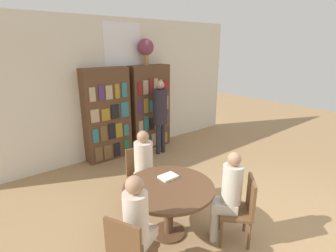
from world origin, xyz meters
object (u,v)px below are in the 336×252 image
at_px(seated_reader_right, 228,192).
at_px(chair_near_camera, 130,250).
at_px(chair_left_side, 141,173).
at_px(chair_far_side, 242,207).
at_px(seated_reader_back, 138,221).
at_px(flower_vase, 146,48).
at_px(bookshelf_left, 107,115).
at_px(seated_reader_left, 145,165).
at_px(librarian_standing, 160,109).
at_px(bookshelf_right, 150,107).
at_px(reading_table, 169,194).

bearing_deg(seated_reader_right, chair_near_camera, 130.57).
distance_m(chair_near_camera, chair_left_side, 1.65).
xyz_separation_m(chair_far_side, seated_reader_back, (-1.31, 0.34, 0.21)).
xyz_separation_m(flower_vase, chair_far_side, (-0.96, -3.44, -1.88)).
xyz_separation_m(bookshelf_left, seated_reader_left, (-0.41, -2.03, -0.29)).
distance_m(chair_far_side, librarian_standing, 3.14).
bearing_deg(librarian_standing, seated_reader_right, -111.21).
bearing_deg(bookshelf_right, bookshelf_left, -179.99).
bearing_deg(chair_near_camera, librarian_standing, 111.81).
distance_m(flower_vase, chair_left_side, 3.01).
distance_m(chair_near_camera, seated_reader_right, 1.37).
relative_size(bookshelf_right, chair_far_side, 2.26).
bearing_deg(seated_reader_right, seated_reader_left, 62.88).
xyz_separation_m(chair_far_side, librarian_standing, (0.96, 2.93, 0.56)).
distance_m(bookshelf_left, seated_reader_left, 2.10).
relative_size(reading_table, seated_reader_right, 0.96).
bearing_deg(chair_near_camera, chair_far_side, 54.00).
xyz_separation_m(reading_table, chair_far_side, (0.64, -0.67, -0.11)).
relative_size(reading_table, seated_reader_back, 0.95).
distance_m(seated_reader_right, seated_reader_back, 1.20).
height_order(flower_vase, seated_reader_right, flower_vase).
bearing_deg(flower_vase, seated_reader_right, -108.13).
relative_size(chair_left_side, seated_reader_left, 0.72).
bearing_deg(seated_reader_right, bookshelf_right, 26.86).
distance_m(bookshelf_left, librarian_standing, 1.17).
xyz_separation_m(seated_reader_back, librarian_standing, (2.27, 2.59, 0.35)).
distance_m(flower_vase, seated_reader_back, 4.19).
bearing_deg(seated_reader_back, chair_far_side, 49.51).
bearing_deg(librarian_standing, seated_reader_left, -133.80).
height_order(reading_table, chair_far_side, chair_far_side).
bearing_deg(seated_reader_back, seated_reader_left, 117.06).
height_order(bookshelf_left, seated_reader_right, bookshelf_left).
height_order(bookshelf_right, seated_reader_left, bookshelf_right).
relative_size(reading_table, chair_far_side, 1.33).
bearing_deg(chair_left_side, reading_table, 90.00).
xyz_separation_m(flower_vase, seated_reader_left, (-1.47, -2.04, -1.67)).
distance_m(bookshelf_right, reading_table, 3.26).
bearing_deg(flower_vase, chair_far_side, -105.53).
height_order(flower_vase, seated_reader_left, flower_vase).
height_order(seated_reader_right, seated_reader_back, seated_reader_back).
height_order(flower_vase, librarian_standing, flower_vase).
height_order(reading_table, librarian_standing, librarian_standing).
xyz_separation_m(chair_near_camera, chair_far_side, (1.47, -0.26, 0.00)).
bearing_deg(reading_table, seated_reader_left, 79.86).
bearing_deg(librarian_standing, reading_table, -125.22).
bearing_deg(chair_left_side, chair_far_side, 117.00).
bearing_deg(chair_left_side, bookshelf_left, -91.50).
bearing_deg(chair_near_camera, seated_reader_back, 90.00).
xyz_separation_m(chair_near_camera, seated_reader_right, (1.35, -0.13, 0.19)).
height_order(seated_reader_back, librarian_standing, librarian_standing).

